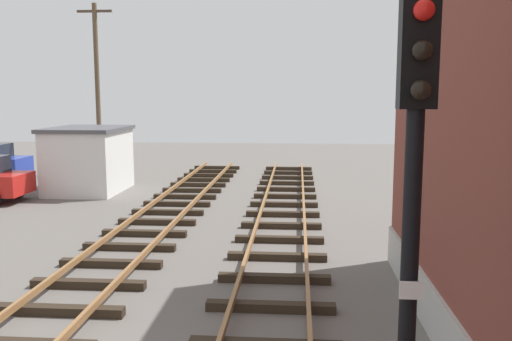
# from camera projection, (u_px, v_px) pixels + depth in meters

# --- Properties ---
(signal_mast) EXTENTS (0.36, 0.40, 5.11)m
(signal_mast) POSITION_uv_depth(u_px,v_px,m) (413.00, 188.00, 5.43)
(signal_mast) COLOR black
(signal_mast) RESTS_ON ground
(control_hut) EXTENTS (3.00, 3.80, 2.76)m
(control_hut) POSITION_uv_depth(u_px,v_px,m) (88.00, 159.00, 23.19)
(control_hut) COLOR silver
(control_hut) RESTS_ON ground
(utility_pole_far) EXTENTS (1.80, 0.24, 8.70)m
(utility_pole_far) POSITION_uv_depth(u_px,v_px,m) (97.00, 86.00, 28.05)
(utility_pole_far) COLOR brown
(utility_pole_far) RESTS_ON ground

